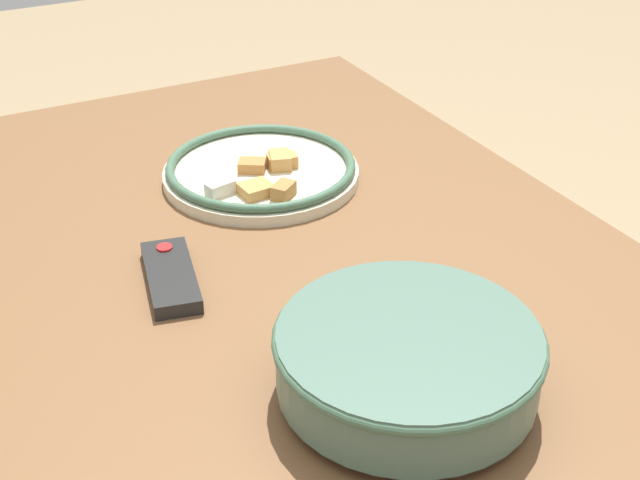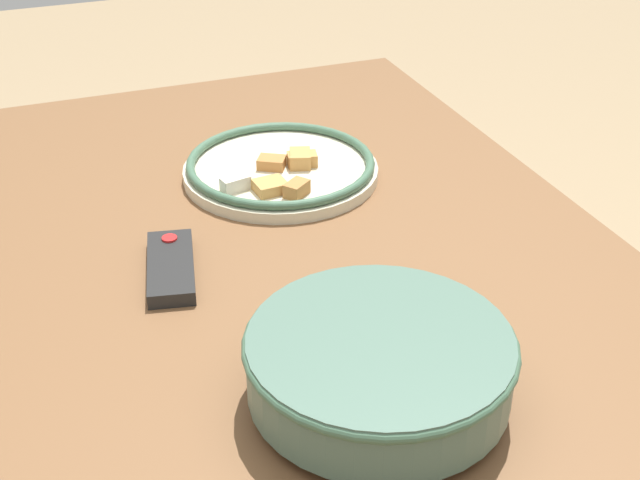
{
  "view_description": "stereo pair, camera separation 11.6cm",
  "coord_description": "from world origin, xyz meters",
  "views": [
    {
      "loc": [
        -0.82,
        0.43,
        1.36
      ],
      "look_at": [
        0.07,
        -0.03,
        0.76
      ],
      "focal_mm": 50.0,
      "sensor_mm": 36.0,
      "label": 1
    },
    {
      "loc": [
        -0.86,
        0.33,
        1.36
      ],
      "look_at": [
        0.07,
        -0.03,
        0.76
      ],
      "focal_mm": 50.0,
      "sensor_mm": 36.0,
      "label": 2
    }
  ],
  "objects": [
    {
      "name": "noodle_bowl",
      "position": [
        -0.2,
        0.01,
        0.77
      ],
      "size": [
        0.29,
        0.29,
        0.08
      ],
      "color": "#4C6B5B",
      "rests_on": "dining_table"
    },
    {
      "name": "food_plate",
      "position": [
        0.34,
        -0.06,
        0.73
      ],
      "size": [
        0.31,
        0.31,
        0.04
      ],
      "color": "beige",
      "rests_on": "dining_table"
    },
    {
      "name": "tv_remote",
      "position": [
        0.12,
        0.16,
        0.73
      ],
      "size": [
        0.17,
        0.09,
        0.02
      ],
      "rotation": [
        0.0,
        0.0,
        4.51
      ],
      "color": "black",
      "rests_on": "dining_table"
    },
    {
      "name": "dining_table",
      "position": [
        0.0,
        0.0,
        0.64
      ],
      "size": [
        1.58,
        0.9,
        0.72
      ],
      "color": "brown",
      "rests_on": "ground_plane"
    }
  ]
}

